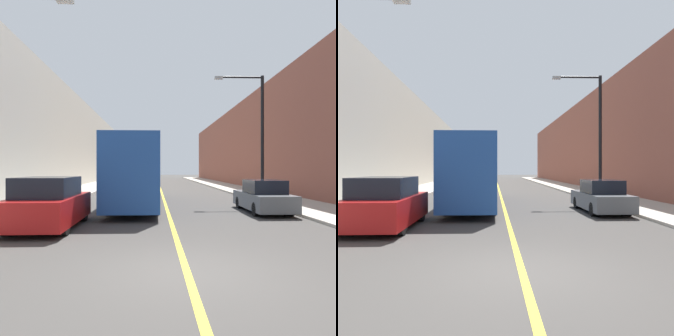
% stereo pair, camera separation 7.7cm
% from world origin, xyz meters
% --- Properties ---
extents(ground_plane, '(200.00, 200.00, 0.00)m').
position_xyz_m(ground_plane, '(0.00, 0.00, 0.00)').
color(ground_plane, '#3F3D3A').
extents(sidewalk_left, '(3.63, 72.00, 0.12)m').
position_xyz_m(sidewalk_left, '(-7.54, 30.00, 0.06)').
color(sidewalk_left, '#B2AA9E').
rests_on(sidewalk_left, ground).
extents(sidewalk_right, '(3.63, 72.00, 0.12)m').
position_xyz_m(sidewalk_right, '(7.54, 30.00, 0.06)').
color(sidewalk_right, '#B2AA9E').
rests_on(sidewalk_right, ground).
extents(building_row_left, '(4.00, 72.00, 10.48)m').
position_xyz_m(building_row_left, '(-11.35, 30.00, 5.24)').
color(building_row_left, '#B7B2A3').
rests_on(building_row_left, ground).
extents(building_row_right, '(4.00, 72.00, 9.83)m').
position_xyz_m(building_row_right, '(11.35, 30.00, 4.91)').
color(building_row_right, brown).
rests_on(building_row_right, ground).
extents(road_center_line, '(0.16, 72.00, 0.01)m').
position_xyz_m(road_center_line, '(0.00, 30.00, 0.00)').
color(road_center_line, gold).
rests_on(road_center_line, ground).
extents(bus, '(2.43, 12.82, 3.57)m').
position_xyz_m(bus, '(-1.64, 12.30, 1.91)').
color(bus, '#1E4793').
rests_on(bus, ground).
extents(parked_suv_left, '(2.02, 4.56, 1.81)m').
position_xyz_m(parked_suv_left, '(-4.38, 5.10, 0.84)').
color(parked_suv_left, maroon).
rests_on(parked_suv_left, ground).
extents(car_right_near, '(1.78, 4.61, 1.56)m').
position_xyz_m(car_right_near, '(4.61, 8.98, 0.70)').
color(car_right_near, '#51565B').
rests_on(car_right_near, ground).
extents(street_lamp_right, '(3.06, 0.24, 7.71)m').
position_xyz_m(street_lamp_right, '(5.74, 13.27, 4.57)').
color(street_lamp_right, black).
rests_on(street_lamp_right, sidewalk_right).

